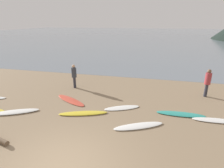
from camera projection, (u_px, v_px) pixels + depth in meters
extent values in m
cube|color=#8C7559|center=(119.00, 80.00, 15.17)|extent=(120.00, 120.00, 0.20)
cube|color=slate|center=(149.00, 35.00, 61.56)|extent=(140.00, 100.00, 0.01)
ellipsoid|color=white|center=(15.00, 112.00, 9.60)|extent=(2.38, 1.58, 0.10)
ellipsoid|color=#D84C38|center=(71.00, 100.00, 11.04)|extent=(2.45, 1.70, 0.07)
ellipsoid|color=yellow|center=(83.00, 113.00, 9.47)|extent=(2.55, 1.25, 0.09)
ellipsoid|color=white|center=(122.00, 108.00, 10.08)|extent=(2.03, 1.34, 0.06)
ellipsoid|color=white|center=(139.00, 126.00, 8.34)|extent=(2.36, 1.53, 0.08)
ellipsoid|color=teal|center=(181.00, 114.00, 9.38)|extent=(2.45, 0.61, 0.08)
ellipsoid|color=white|center=(216.00, 120.00, 8.79)|extent=(2.27, 0.61, 0.08)
cylinder|color=#2D2D38|center=(75.00, 82.00, 13.05)|extent=(0.19, 0.19, 0.79)
cylinder|color=#333842|center=(74.00, 73.00, 12.81)|extent=(0.34, 0.34, 0.69)
sphere|color=tan|center=(73.00, 66.00, 12.66)|extent=(0.22, 0.22, 0.22)
cylinder|color=#2D2D38|center=(206.00, 90.00, 11.53)|extent=(0.20, 0.20, 0.83)
cylinder|color=#9E3338|center=(208.00, 79.00, 11.27)|extent=(0.36, 0.36, 0.72)
sphere|color=brown|center=(209.00, 71.00, 11.11)|extent=(0.24, 0.24, 0.24)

